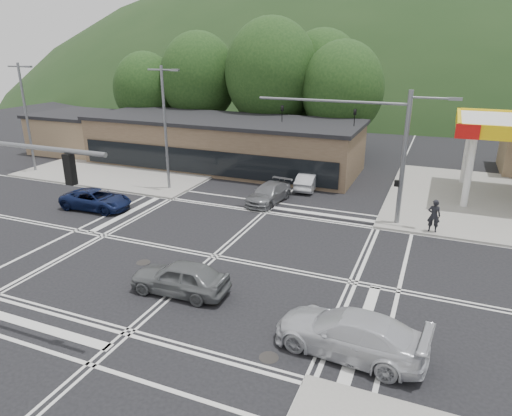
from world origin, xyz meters
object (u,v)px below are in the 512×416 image
at_px(car_blue_west, 96,199).
at_px(car_queue_b, 339,161).
at_px(car_grey_center, 180,277).
at_px(car_queue_a, 308,181).
at_px(car_northbound, 269,193).
at_px(pedestrian, 434,216).
at_px(car_silver_east, 349,333).

distance_m(car_blue_west, car_queue_b, 20.70).
height_order(car_grey_center, car_queue_a, car_grey_center).
xyz_separation_m(car_northbound, pedestrian, (10.75, -1.65, 0.47)).
relative_size(car_queue_a, car_northbound, 0.86).
bearing_deg(car_northbound, car_queue_b, 84.11).
height_order(car_grey_center, car_queue_b, car_grey_center).
relative_size(car_silver_east, pedestrian, 2.77).
xyz_separation_m(car_silver_east, pedestrian, (2.25, 12.62, 0.34)).
bearing_deg(car_queue_b, car_grey_center, 94.01).
xyz_separation_m(car_queue_a, car_northbound, (-1.63, -4.07, 0.01)).
distance_m(car_silver_east, car_queue_a, 19.59).
relative_size(car_queue_b, car_northbound, 0.98).
distance_m(car_blue_west, car_northbound, 11.59).
xyz_separation_m(car_blue_west, car_queue_b, (12.59, 16.44, 0.09)).
bearing_deg(car_queue_a, car_grey_center, 83.89).
height_order(car_queue_b, pedestrian, pedestrian).
xyz_separation_m(car_blue_west, car_silver_east, (18.61, -8.61, 0.12)).
xyz_separation_m(car_queue_b, car_northbound, (-2.48, -10.77, -0.10)).
relative_size(car_blue_west, car_northbound, 1.06).
relative_size(car_northbound, pedestrian, 2.30).
height_order(car_silver_east, car_queue_a, car_silver_east).
height_order(car_grey_center, pedestrian, pedestrian).
relative_size(car_queue_a, car_queue_b, 0.88).
height_order(car_blue_west, car_grey_center, car_grey_center).
height_order(car_northbound, pedestrian, pedestrian).
bearing_deg(car_queue_a, car_queue_b, -100.50).
bearing_deg(car_queue_b, pedestrian, 131.72).
relative_size(car_blue_west, car_grey_center, 1.08).
distance_m(car_queue_b, pedestrian, 14.93).
height_order(car_silver_east, car_queue_b, car_silver_east).
xyz_separation_m(car_grey_center, car_queue_a, (0.84, 17.03, -0.11)).
height_order(car_silver_east, car_northbound, car_silver_east).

